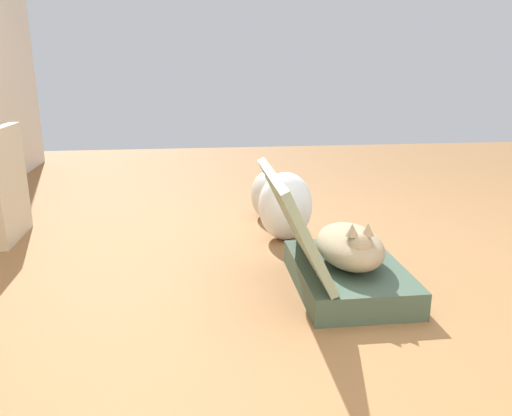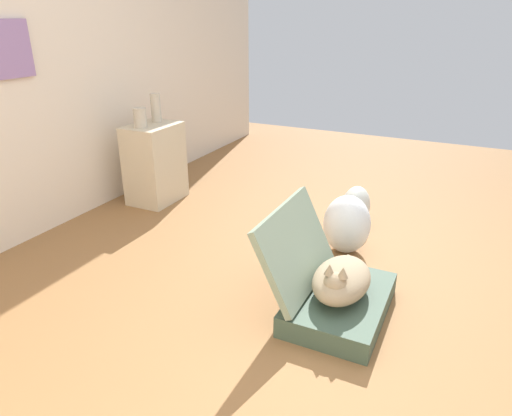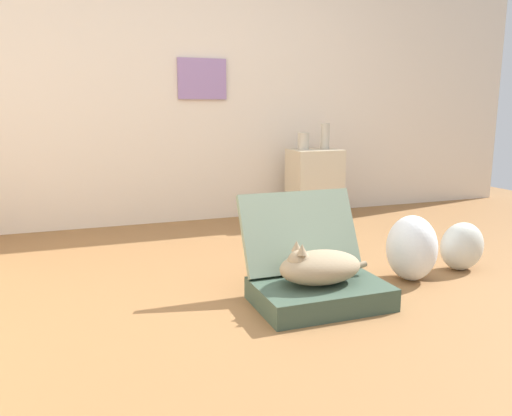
{
  "view_description": "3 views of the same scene",
  "coord_description": "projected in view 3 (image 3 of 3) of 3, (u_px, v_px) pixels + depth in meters",
  "views": [
    {
      "loc": [
        -2.1,
        0.67,
        0.98
      ],
      "look_at": [
        0.15,
        0.39,
        0.32
      ],
      "focal_mm": 35.26,
      "sensor_mm": 36.0,
      "label": 1
    },
    {
      "loc": [
        -2.09,
        -0.47,
        1.44
      ],
      "look_at": [
        0.12,
        0.6,
        0.41
      ],
      "focal_mm": 32.06,
      "sensor_mm": 36.0,
      "label": 2
    },
    {
      "loc": [
        -1.26,
        -2.19,
        1.0
      ],
      "look_at": [
        -0.23,
        0.62,
        0.41
      ],
      "focal_mm": 35.23,
      "sensor_mm": 36.0,
      "label": 3
    }
  ],
  "objects": [
    {
      "name": "side_table",
      "position": [
        314.0,
        185.0,
        4.54
      ],
      "size": [
        0.44,
        0.33,
        0.64
      ],
      "primitive_type": "cube",
      "color": "beige",
      "rests_on": "ground"
    },
    {
      "name": "plastic_bag_clear",
      "position": [
        462.0,
        246.0,
        3.14
      ],
      "size": [
        0.29,
        0.2,
        0.3
      ],
      "primitive_type": "ellipsoid",
      "color": "silver",
      "rests_on": "ground"
    },
    {
      "name": "cat",
      "position": [
        319.0,
        267.0,
        2.57
      ],
      "size": [
        0.52,
        0.28,
        0.23
      ],
      "color": "#998466",
      "rests_on": "suitcase_base"
    },
    {
      "name": "suitcase_base",
      "position": [
        320.0,
        294.0,
        2.6
      ],
      "size": [
        0.67,
        0.46,
        0.12
      ],
      "primitive_type": "cube",
      "color": "#384C3D",
      "rests_on": "ground"
    },
    {
      "name": "vase_tall",
      "position": [
        303.0,
        141.0,
        4.44
      ],
      "size": [
        0.1,
        0.1,
        0.15
      ],
      "primitive_type": "cylinder",
      "color": "#B7AD99",
      "rests_on": "side_table"
    },
    {
      "name": "suitcase_lid",
      "position": [
        300.0,
        232.0,
        2.78
      ],
      "size": [
        0.67,
        0.23,
        0.43
      ],
      "primitive_type": "cube",
      "rotation": [
        1.12,
        0.0,
        0.0
      ],
      "color": "gray",
      "rests_on": "suitcase_base"
    },
    {
      "name": "wall_back",
      "position": [
        217.0,
        74.0,
        4.46
      ],
      "size": [
        6.4,
        0.15,
        2.6
      ],
      "color": "beige",
      "rests_on": "ground"
    },
    {
      "name": "plastic_bag_white",
      "position": [
        412.0,
        248.0,
        2.95
      ],
      "size": [
        0.29,
        0.3,
        0.39
      ],
      "primitive_type": "ellipsoid",
      "color": "silver",
      "rests_on": "ground"
    },
    {
      "name": "ground_plane",
      "position": [
        337.0,
        303.0,
        2.63
      ],
      "size": [
        7.68,
        7.68,
        0.0
      ],
      "primitive_type": "plane",
      "color": "olive",
      "rests_on": "ground"
    },
    {
      "name": "vase_short",
      "position": [
        325.0,
        136.0,
        4.52
      ],
      "size": [
        0.08,
        0.08,
        0.23
      ],
      "primitive_type": "cylinder",
      "color": "#B7AD99",
      "rests_on": "side_table"
    }
  ]
}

